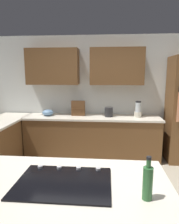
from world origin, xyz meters
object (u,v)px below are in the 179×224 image
Objects in this scene: cooktop at (64,182)px; mixing_bowl at (48,113)px; blender at (138,110)px; second_bottle at (148,182)px; spice_rack at (78,108)px; kettle at (109,112)px.

cooktop is 3.18× the size of mixing_bowl.
blender reaches higher than second_bottle.
spice_rack is (0.27, -2.78, 0.15)m from cooktop.
second_bottle is (-0.63, 0.17, 0.12)m from cooktop.
kettle reaches higher than cooktop.
second_bottle reaches higher than cooktop.
second_bottle is at bearing 95.02° from kettle.
blender is 0.60m from kettle.
blender is at bearing 177.25° from spice_rack.
kettle is 0.63× the size of second_bottle.
cooktop is at bearing 70.25° from blender.
spice_rack is at bearing -84.39° from cooktop.
mixing_bowl is (0.92, -2.72, 0.06)m from cooktop.
mixing_bowl is 0.66m from spice_rack.
kettle is at bearing 0.00° from blender.
spice_rack reaches higher than kettle.
kettle is (-0.38, -2.72, 0.09)m from cooktop.
spice_rack is 0.66m from kettle.
cooktop is 2.38× the size of spice_rack.
second_bottle is at bearing 83.16° from blender.
cooktop is 2.87m from mixing_bowl.
cooktop is at bearing 82.11° from kettle.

